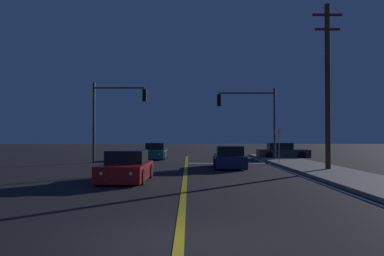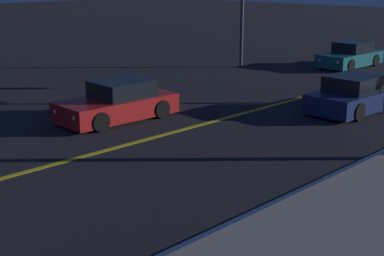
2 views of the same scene
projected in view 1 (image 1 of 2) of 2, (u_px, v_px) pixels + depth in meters
name	position (u px, v px, depth m)	size (l,w,h in m)	color
ground_plane	(179.00, 243.00, 7.59)	(160.00, 160.00, 0.00)	black
sidewalk_right	(346.00, 177.00, 18.79)	(3.20, 40.14, 0.15)	gray
lane_line_center	(185.00, 178.00, 18.74)	(0.20, 37.91, 0.01)	gold
lane_line_edge_right	(307.00, 178.00, 18.78)	(0.16, 37.91, 0.01)	white
stop_bar	(228.00, 163.00, 28.41)	(5.93, 0.50, 0.01)	white
car_lead_oncoming_red	(126.00, 168.00, 17.66)	(2.08, 4.21, 1.34)	maroon
car_far_approaching_charcoal	(282.00, 152.00, 33.76)	(4.31, 1.91, 1.34)	#2D2D33
car_mid_block_teal	(155.00, 152.00, 33.57)	(1.93, 4.23, 1.34)	#195960
car_parked_curb_navy	(229.00, 158.00, 24.67)	(2.04, 4.45, 1.34)	navy
traffic_signal_near_right	(253.00, 112.00, 30.78)	(4.49, 0.28, 5.60)	#38383D
traffic_signal_far_left	(113.00, 109.00, 29.31)	(3.91, 0.28, 5.84)	#38383D
utility_pole_right	(328.00, 84.00, 22.22)	(1.64, 0.29, 9.25)	#42301E
street_sign_corner	(279.00, 140.00, 27.96)	(0.56, 0.06, 2.49)	slate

